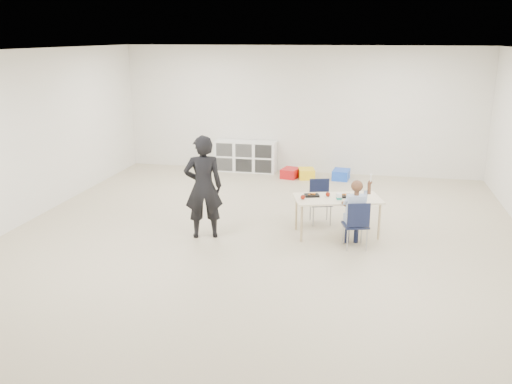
% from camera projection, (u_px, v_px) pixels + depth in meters
% --- Properties ---
extents(room, '(9.00, 9.02, 2.80)m').
position_uv_depth(room, '(260.00, 151.00, 7.80)').
color(room, beige).
rests_on(room, ground).
extents(table, '(1.44, 0.99, 0.60)m').
position_uv_depth(table, '(337.00, 216.00, 8.42)').
color(table, beige).
rests_on(table, ground).
extents(chair_near, '(0.43, 0.41, 0.72)m').
position_uv_depth(chair_near, '(355.00, 224.00, 7.89)').
color(chair_near, '#111733').
rests_on(chair_near, ground).
extents(chair_far, '(0.43, 0.41, 0.72)m').
position_uv_depth(chair_far, '(321.00, 202.00, 8.91)').
color(chair_far, '#111733').
rests_on(chair_far, ground).
extents(child, '(0.60, 0.60, 1.14)m').
position_uv_depth(child, '(356.00, 210.00, 7.83)').
color(child, '#99B2D0').
rests_on(child, chair_near).
extents(lunch_tray_near, '(0.26, 0.22, 0.03)m').
position_uv_depth(lunch_tray_near, '(344.00, 196.00, 8.37)').
color(lunch_tray_near, black).
rests_on(lunch_tray_near, table).
extents(lunch_tray_far, '(0.26, 0.22, 0.03)m').
position_uv_depth(lunch_tray_far, '(312.00, 195.00, 8.40)').
color(lunch_tray_far, black).
rests_on(lunch_tray_far, table).
extents(milk_carton, '(0.09, 0.09, 0.10)m').
position_uv_depth(milk_carton, '(339.00, 197.00, 8.21)').
color(milk_carton, white).
rests_on(milk_carton, table).
extents(bread_roll, '(0.09, 0.09, 0.07)m').
position_uv_depth(bread_roll, '(359.00, 197.00, 8.27)').
color(bread_roll, tan).
rests_on(bread_roll, table).
extents(apple_near, '(0.07, 0.07, 0.07)m').
position_uv_depth(apple_near, '(328.00, 194.00, 8.38)').
color(apple_near, maroon).
rests_on(apple_near, table).
extents(apple_far, '(0.07, 0.07, 0.07)m').
position_uv_depth(apple_far, '(303.00, 197.00, 8.23)').
color(apple_far, maroon).
rests_on(apple_far, table).
extents(cubby_shelf, '(1.40, 0.40, 0.70)m').
position_uv_depth(cubby_shelf, '(246.00, 156.00, 12.35)').
color(cubby_shelf, white).
rests_on(cubby_shelf, ground).
extents(adult, '(0.68, 0.56, 1.59)m').
position_uv_depth(adult, '(203.00, 187.00, 8.19)').
color(adult, black).
rests_on(adult, ground).
extents(bin_red, '(0.41, 0.48, 0.21)m').
position_uv_depth(bin_red, '(290.00, 173.00, 11.85)').
color(bin_red, red).
rests_on(bin_red, ground).
extents(bin_yellow, '(0.42, 0.49, 0.21)m').
position_uv_depth(bin_yellow, '(306.00, 173.00, 11.81)').
color(bin_yellow, yellow).
rests_on(bin_yellow, ground).
extents(bin_blue, '(0.38, 0.47, 0.21)m').
position_uv_depth(bin_blue, '(341.00, 175.00, 11.71)').
color(bin_blue, blue).
rests_on(bin_blue, ground).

